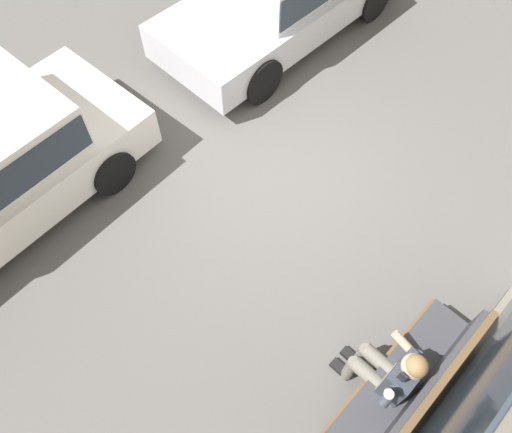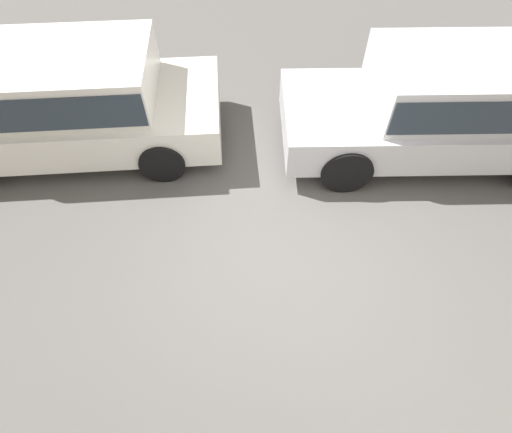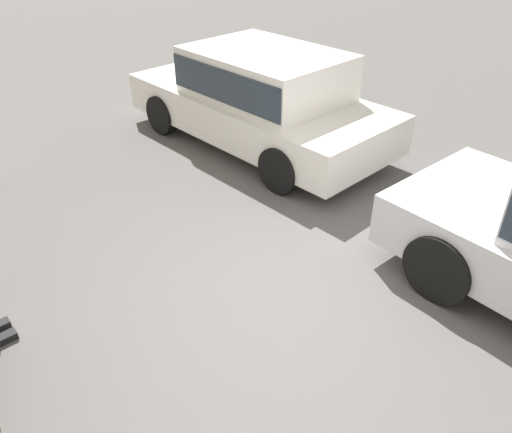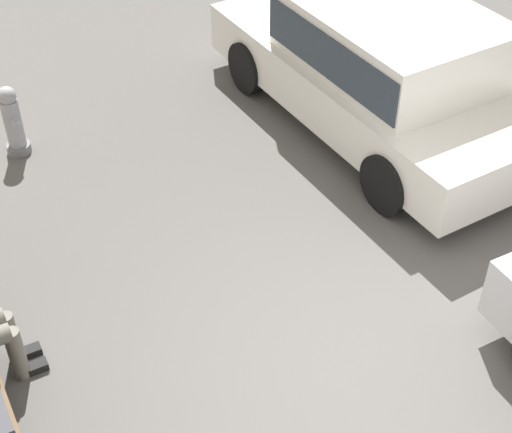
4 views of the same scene
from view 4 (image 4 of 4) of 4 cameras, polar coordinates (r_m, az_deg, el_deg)
ground_plane at (r=6.44m, az=7.29°, el=-11.12°), size 60.00×60.00×0.00m
parked_car_mid at (r=8.77m, az=9.21°, el=10.98°), size 4.38×2.10×1.46m
fire_hydrant at (r=8.79m, az=-17.27°, el=6.60°), size 0.38×0.26×0.81m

